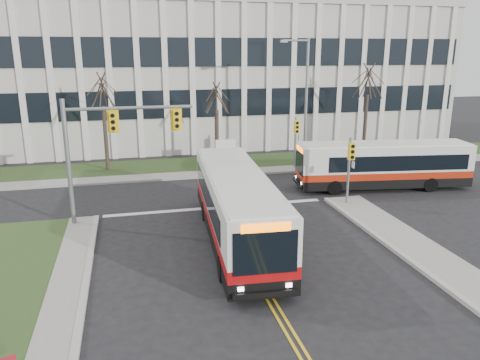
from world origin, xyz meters
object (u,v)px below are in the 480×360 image
bus_cross (383,166)px  bus_main (236,208)px  streetlight (304,96)px  directory_sign (226,151)px

bus_cross → bus_main: bearing=-53.1°
streetlight → bus_cross: (2.76, -6.70, -3.78)m
directory_sign → bus_main: size_ratio=0.17×
streetlight → directory_sign: 6.96m
directory_sign → streetlight: bearing=-13.2°
streetlight → bus_cross: bearing=-67.6°
streetlight → bus_main: size_ratio=0.79×
streetlight → bus_main: streetlight is taller
streetlight → bus_main: bearing=-122.1°
bus_main → bus_cross: (10.74, 6.02, -0.14)m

